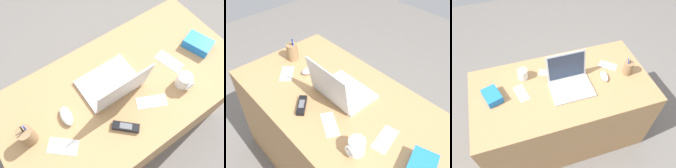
% 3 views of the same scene
% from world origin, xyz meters
% --- Properties ---
extents(ground_plane, '(6.00, 6.00, 0.00)m').
position_xyz_m(ground_plane, '(0.00, 0.00, 0.00)').
color(ground_plane, slate).
extents(desk, '(1.47, 0.77, 0.75)m').
position_xyz_m(desk, '(0.00, 0.00, 0.37)').
color(desk, '#A87C4F').
rests_on(desk, ground).
extents(laptop, '(0.33, 0.28, 0.26)m').
position_xyz_m(laptop, '(0.06, -0.02, 0.80)').
color(laptop, silver).
rests_on(laptop, desk).
extents(computer_mouse, '(0.07, 0.12, 0.04)m').
position_xyz_m(computer_mouse, '(0.36, -0.02, 0.77)').
color(computer_mouse, white).
rests_on(computer_mouse, desk).
extents(coffee_mug_white, '(0.08, 0.10, 0.09)m').
position_xyz_m(coffee_mug_white, '(-0.29, 0.19, 0.79)').
color(coffee_mug_white, white).
rests_on(coffee_mug_white, desk).
extents(cordless_phone, '(0.13, 0.13, 0.03)m').
position_xyz_m(cordless_phone, '(0.13, 0.20, 0.76)').
color(cordless_phone, black).
rests_on(cordless_phone, desk).
extents(pen_holder, '(0.08, 0.08, 0.17)m').
position_xyz_m(pen_holder, '(0.57, -0.03, 0.81)').
color(pen_holder, olive).
rests_on(pen_holder, desk).
extents(snack_bag, '(0.16, 0.19, 0.06)m').
position_xyz_m(snack_bag, '(-0.55, 0.04, 0.78)').
color(snack_bag, blue).
rests_on(snack_bag, desk).
extents(paper_note_near_laptop, '(0.18, 0.14, 0.00)m').
position_xyz_m(paper_note_near_laptop, '(-0.07, 0.17, 0.75)').
color(paper_note_near_laptop, white).
rests_on(paper_note_near_laptop, desk).
extents(paper_note_left, '(0.11, 0.18, 0.00)m').
position_xyz_m(paper_note_left, '(-0.33, 0.02, 0.75)').
color(paper_note_left, white).
rests_on(paper_note_left, desk).
extents(paper_note_right, '(0.17, 0.16, 0.00)m').
position_xyz_m(paper_note_right, '(0.45, 0.10, 0.75)').
color(paper_note_right, white).
rests_on(paper_note_right, desk).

